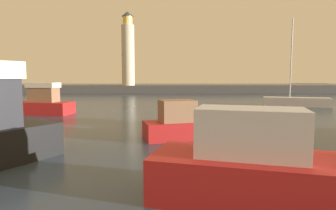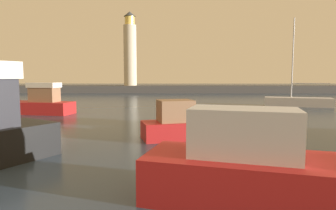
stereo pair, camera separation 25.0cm
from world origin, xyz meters
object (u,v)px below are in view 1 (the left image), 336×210
Objects in this scene: motorboat_0 at (28,104)px; sailboat_moored at (295,101)px; motorboat_4 at (327,177)px; motorboat_5 at (202,125)px; lighthouse at (127,51)px.

sailboat_moored reaches higher than motorboat_0.
motorboat_0 is at bearing 131.39° from motorboat_4.
motorboat_4 reaches higher than motorboat_5.
lighthouse is 34.26m from motorboat_0.
motorboat_0 is at bearing -166.62° from sailboat_moored.
motorboat_0 reaches higher than motorboat_4.
lighthouse is at bearing 128.43° from sailboat_moored.
motorboat_0 is 23.60m from motorboat_4.
lighthouse reaches higher than motorboat_5.
motorboat_0 is at bearing -96.75° from lighthouse.
sailboat_moored is (21.53, -27.14, -7.74)m from lighthouse.
lighthouse is 1.95× the size of motorboat_0.
sailboat_moored is at bearing 13.38° from motorboat_0.
motorboat_4 is 8.36m from motorboat_5.
sailboat_moored is at bearing 67.47° from motorboat_4.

